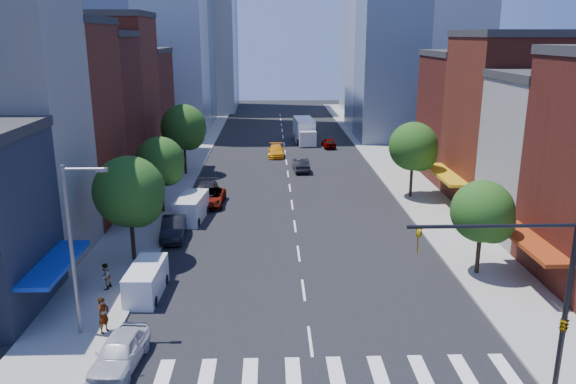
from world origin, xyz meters
name	(u,v)px	position (x,y,z in m)	size (l,w,h in m)	color
ground	(310,341)	(0.00, 0.00, 0.00)	(220.00, 220.00, 0.00)	black
sidewalk_left	(182,166)	(-12.50, 40.00, 0.07)	(5.00, 120.00, 0.15)	gray
sidewalk_right	(390,165)	(12.50, 40.00, 0.07)	(5.00, 120.00, 0.15)	gray
crosswalk	(315,375)	(0.00, -3.00, 0.01)	(19.00, 3.00, 0.01)	silver
bldg_left_2	(37,126)	(-21.00, 20.50, 8.00)	(12.00, 9.00, 16.00)	maroon
bldg_left_3	(73,117)	(-21.00, 29.00, 7.50)	(12.00, 8.00, 15.00)	#4E1B13
bldg_left_4	(98,97)	(-21.00, 37.50, 8.50)	(12.00, 9.00, 17.00)	maroon
bldg_left_5	(121,105)	(-21.00, 47.00, 6.50)	(12.00, 10.00, 13.00)	#4E1B13
bldg_right_1	(575,161)	(21.00, 15.00, 6.00)	(12.00, 8.00, 12.00)	beige
bldg_right_2	(525,123)	(21.00, 24.00, 7.50)	(12.00, 10.00, 15.00)	maroon
bldg_right_3	(483,118)	(21.00, 34.00, 6.50)	(12.00, 10.00, 13.00)	#4E1B13
traffic_signal	(554,306)	(9.94, -4.50, 4.16)	(7.24, 2.24, 8.00)	black
streetlight	(74,241)	(-11.81, 1.00, 5.28)	(2.25, 0.25, 9.00)	slate
tree_left_near	(131,194)	(-11.35, 10.92, 4.87)	(4.80, 4.80, 7.30)	black
tree_left_mid	(162,163)	(-11.35, 21.92, 4.53)	(4.20, 4.20, 6.65)	black
tree_left_far	(185,129)	(-11.35, 35.92, 5.20)	(5.00, 5.00, 7.75)	black
tree_right_near	(485,214)	(11.65, 7.92, 4.19)	(4.00, 4.00, 6.20)	black
tree_right_far	(415,148)	(11.65, 25.92, 4.86)	(4.60, 4.60, 7.20)	black
parked_car_front	(120,352)	(-9.15, -2.00, 0.79)	(1.87, 4.64, 1.58)	silver
parked_car_second	(173,228)	(-9.50, 15.52, 0.80)	(1.70, 4.87, 1.60)	black
parked_car_third	(211,197)	(-7.50, 24.30, 0.71)	(2.37, 5.14, 1.43)	#999999
parked_car_rear	(206,192)	(-8.10, 25.64, 0.83)	(2.32, 5.70, 1.65)	black
cargo_van_near	(146,282)	(-9.50, 5.51, 0.94)	(1.95, 4.51, 1.90)	silver
cargo_van_far	(191,208)	(-8.71, 19.86, 1.05)	(2.50, 5.15, 2.11)	silver
taxi	(276,151)	(-1.23, 45.58, 0.72)	(2.01, 4.94, 1.43)	orange
traffic_car_oncoming	(301,165)	(1.50, 37.36, 0.76)	(1.62, 4.63, 1.53)	black
traffic_car_far	(329,143)	(6.18, 51.10, 0.69)	(1.62, 4.02, 1.37)	#999999
box_truck	(304,131)	(3.02, 55.43, 1.60)	(3.03, 8.53, 3.38)	silver
pedestrian_near	(104,315)	(-10.73, 1.03, 1.13)	(0.71, 0.47, 1.95)	#999999
pedestrian_far	(105,276)	(-12.12, 6.26, 0.97)	(0.80, 0.62, 1.65)	#999999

